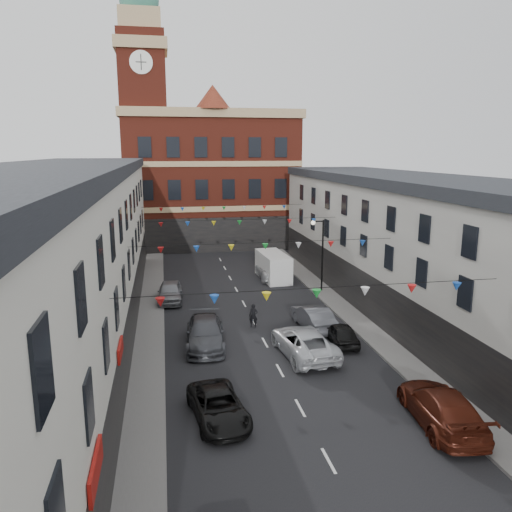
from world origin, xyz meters
TOP-DOWN VIEW (x-y plane):
  - ground at (0.00, 0.00)m, footprint 160.00×160.00m
  - pavement_left at (-6.90, 2.00)m, footprint 1.80×64.00m
  - pavement_right at (6.90, 2.00)m, footprint 1.80×64.00m
  - terrace_left at (-11.78, 1.00)m, footprint 8.40×56.00m
  - terrace_right at (11.78, 1.00)m, footprint 8.40×56.00m
  - civic_building at (0.00, 37.95)m, footprint 20.60×13.30m
  - clock_tower at (-7.50, 35.00)m, footprint 5.60×5.60m
  - distant_hill at (-4.00, 62.00)m, footprint 40.00×14.00m
  - street_lamp at (6.55, 14.00)m, footprint 1.10×0.36m
  - car_left_c at (-3.75, -4.33)m, footprint 2.69×4.80m
  - car_left_d at (-3.60, 4.18)m, footprint 2.62×5.66m
  - car_left_e at (-5.50, 13.65)m, footprint 2.07×4.63m
  - car_right_c at (5.50, -6.41)m, footprint 2.85×5.78m
  - car_right_d at (4.49, 3.03)m, footprint 1.80×3.90m
  - car_right_e at (3.60, 5.87)m, footprint 1.98×4.77m
  - car_right_f at (3.72, 19.27)m, footprint 2.50×5.24m
  - moving_car at (1.80, 1.75)m, footprint 3.10×5.89m
  - white_van at (3.80, 18.93)m, footprint 2.38×5.49m
  - pedestrian at (-0.20, 6.83)m, footprint 0.67×0.56m

SIDE VIEW (x-z plane):
  - ground at x=0.00m, z-range 0.00..0.00m
  - pavement_left at x=-6.90m, z-range 0.00..0.15m
  - pavement_right at x=6.90m, z-range 0.00..0.15m
  - car_left_c at x=-3.75m, z-range 0.00..1.27m
  - car_right_d at x=4.49m, z-range 0.00..1.30m
  - car_right_f at x=3.72m, z-range 0.00..1.44m
  - car_right_e at x=3.60m, z-range 0.00..1.54m
  - car_left_e at x=-5.50m, z-range 0.00..1.55m
  - pedestrian at x=-0.20m, z-range 0.00..1.57m
  - moving_car at x=1.80m, z-range 0.00..1.58m
  - car_left_d at x=-3.60m, z-range 0.00..1.60m
  - car_right_c at x=5.50m, z-range 0.00..1.62m
  - white_van at x=3.80m, z-range 0.00..2.38m
  - street_lamp at x=6.55m, z-range 0.90..6.90m
  - terrace_right at x=11.78m, z-range 0.00..9.70m
  - distant_hill at x=-4.00m, z-range 0.00..10.00m
  - terrace_left at x=-11.78m, z-range 0.00..10.70m
  - civic_building at x=0.00m, z-range -1.11..17.39m
  - clock_tower at x=-7.50m, z-range -0.07..29.93m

